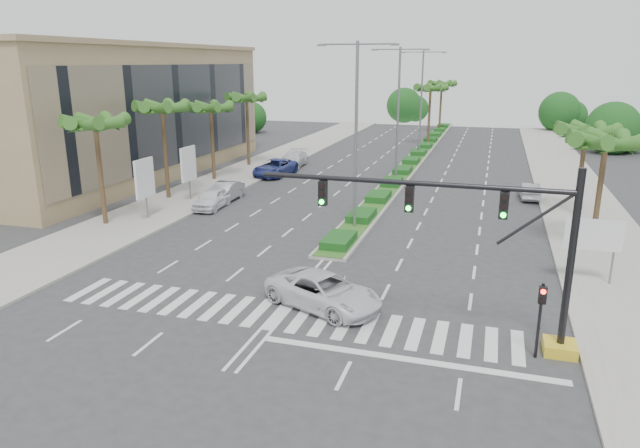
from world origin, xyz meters
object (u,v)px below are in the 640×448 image
object	(u,v)px
car_parked_a	(212,199)
car_right	(530,191)
car_parked_c	(275,168)
car_parked_b	(224,192)
car_crossing	(324,291)
car_parked_d	(293,159)

from	to	relation	value
car_parked_a	car_right	distance (m)	25.42
car_parked_c	car_right	distance (m)	23.50
car_parked_a	car_parked_b	world-z (taller)	car_parked_b
car_crossing	car_right	size ratio (longest dim) A/B	1.41
car_parked_a	car_crossing	distance (m)	19.99
car_parked_a	car_right	world-z (taller)	car_parked_a
car_parked_a	car_parked_d	distance (m)	18.68
car_parked_c	car_parked_d	world-z (taller)	car_parked_c
car_crossing	car_parked_c	bearing A→B (deg)	48.67
car_parked_c	car_right	xyz separation A→B (m)	(23.31, -2.99, -0.15)
car_parked_a	car_parked_c	distance (m)	13.36
car_crossing	car_right	bearing A→B (deg)	1.91
car_parked_c	car_right	world-z (taller)	car_parked_c
car_parked_d	car_crossing	distance (m)	36.17
car_right	car_parked_c	bearing A→B (deg)	-10.02
car_parked_c	car_parked_a	bearing A→B (deg)	-84.43
car_parked_c	car_parked_d	distance (m)	5.32
car_parked_c	car_crossing	bearing A→B (deg)	-59.50
car_parked_a	car_parked_b	distance (m)	2.33
car_parked_a	car_parked_b	size ratio (longest dim) A/B	0.97
car_parked_a	car_parked_b	xyz separation A→B (m)	(-0.11, 2.32, 0.00)
car_parked_d	car_right	distance (m)	24.75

